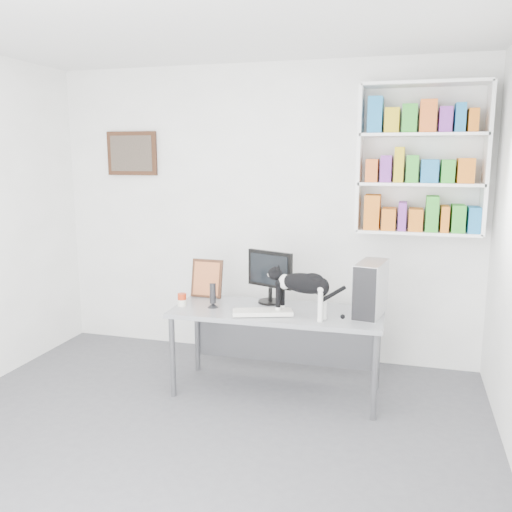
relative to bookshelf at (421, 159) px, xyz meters
name	(u,v)px	position (x,y,z in m)	size (l,w,h in m)	color
room	(172,249)	(-1.40, -1.85, -0.50)	(4.01, 4.01, 2.70)	#57575C
bookshelf	(421,159)	(0.00, 0.00, 0.00)	(1.03, 0.28, 1.24)	white
wall_art	(132,153)	(-2.70, 0.12, 0.05)	(0.52, 0.04, 0.42)	#462816
desk	(277,352)	(-1.04, -0.72, -1.51)	(1.65, 0.64, 0.69)	gray
monitor	(270,277)	(-1.14, -0.52, -0.94)	(0.42, 0.20, 0.44)	black
keyboard	(262,312)	(-1.12, -0.86, -1.15)	(0.46, 0.17, 0.03)	silver
pc_tower	(371,289)	(-0.33, -0.64, -0.96)	(0.18, 0.41, 0.41)	#B9BABE
speaker	(213,295)	(-1.55, -0.78, -1.06)	(0.09, 0.09, 0.20)	black
leaning_print	(207,278)	(-1.71, -0.49, -1.00)	(0.27, 0.11, 0.34)	#462816
soup_can	(182,300)	(-1.80, -0.81, -1.11)	(0.07, 0.07, 0.10)	#B72E0F
cat	(303,294)	(-0.81, -0.85, -0.99)	(0.58, 0.15, 0.35)	black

